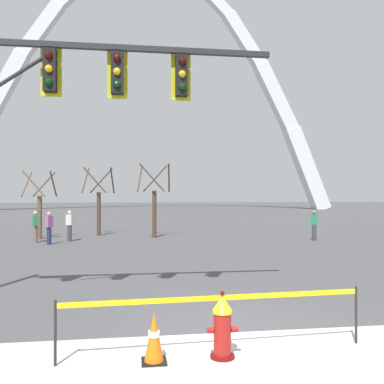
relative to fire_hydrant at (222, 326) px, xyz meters
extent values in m
plane|color=#474749|center=(0.58, 1.16, -0.47)|extent=(240.00, 240.00, 0.00)
cylinder|color=#5E0F0D|center=(0.00, -0.01, -0.44)|extent=(0.36, 0.36, 0.05)
cylinder|color=maroon|center=(0.00, -0.01, -0.11)|extent=(0.26, 0.26, 0.62)
cylinder|color=gold|center=(0.00, -0.01, 0.22)|extent=(0.30, 0.30, 0.04)
cone|color=gold|center=(0.00, -0.01, 0.35)|extent=(0.30, 0.30, 0.22)
cylinder|color=#5E0F0D|center=(0.00, -0.01, 0.49)|extent=(0.06, 0.06, 0.06)
cylinder|color=maroon|center=(-0.18, -0.01, -0.04)|extent=(0.10, 0.09, 0.09)
cylinder|color=maroon|center=(0.18, -0.01, -0.04)|extent=(0.10, 0.09, 0.09)
cylinder|color=maroon|center=(0.00, 0.19, -0.14)|extent=(0.13, 0.14, 0.13)
cylinder|color=#5E0F0D|center=(0.00, 0.27, -0.14)|extent=(0.15, 0.03, 0.15)
cylinder|color=#232326|center=(-2.40, 0.02, 0.00)|extent=(0.04, 0.04, 0.93)
cylinder|color=#232326|center=(2.28, 0.27, 0.00)|extent=(0.04, 0.04, 0.93)
cube|color=yellow|center=(-0.06, 0.15, 0.39)|extent=(4.68, 0.26, 0.08)
cube|color=black|center=(-1.01, -0.03, -0.45)|extent=(0.36, 0.36, 0.03)
cone|color=orange|center=(-1.01, -0.03, -0.09)|extent=(0.28, 0.28, 0.70)
cylinder|color=white|center=(-1.01, -0.03, -0.05)|extent=(0.17, 0.17, 0.08)
cube|color=#232326|center=(-2.06, 3.05, 5.13)|extent=(7.60, 0.12, 0.12)
cylinder|color=#232326|center=(-3.58, 3.05, 4.58)|extent=(1.11, 0.08, 0.81)
cube|color=black|center=(-3.06, 3.05, 4.58)|extent=(0.26, 0.24, 0.90)
cube|color=gold|center=(-3.06, 3.19, 4.58)|extent=(0.44, 0.03, 1.04)
sphere|color=#360606|center=(-3.06, 2.92, 4.86)|extent=(0.16, 0.16, 0.16)
sphere|color=orange|center=(-3.06, 2.92, 4.58)|extent=(0.16, 0.16, 0.16)
sphere|color=black|center=(-3.06, 2.92, 4.30)|extent=(0.16, 0.16, 0.16)
cube|color=black|center=(-1.66, 3.05, 4.58)|extent=(0.26, 0.24, 0.90)
cube|color=gold|center=(-1.66, 3.19, 4.58)|extent=(0.44, 0.03, 1.04)
sphere|color=#360606|center=(-1.66, 2.92, 4.86)|extent=(0.16, 0.16, 0.16)
sphere|color=orange|center=(-1.66, 2.92, 4.58)|extent=(0.16, 0.16, 0.16)
sphere|color=black|center=(-1.66, 2.92, 4.30)|extent=(0.16, 0.16, 0.16)
cube|color=black|center=(-0.26, 3.05, 4.58)|extent=(0.26, 0.24, 0.90)
cube|color=gold|center=(-0.26, 3.19, 4.58)|extent=(0.44, 0.03, 1.04)
sphere|color=#360606|center=(-0.26, 2.92, 4.86)|extent=(0.16, 0.16, 0.16)
sphere|color=orange|center=(-0.26, 2.92, 4.58)|extent=(0.16, 0.16, 0.16)
sphere|color=black|center=(-0.26, 2.92, 4.30)|extent=(0.16, 0.16, 0.16)
cube|color=silver|center=(-20.46, 59.26, 17.75)|extent=(7.21, 2.13, 11.46)
cube|color=silver|center=(-15.20, 59.26, 26.85)|extent=(6.88, 1.88, 8.94)
cube|color=silver|center=(16.37, 59.26, 26.85)|extent=(6.88, 1.88, 8.94)
cube|color=silver|center=(21.63, 59.26, 17.75)|extent=(7.21, 2.13, 11.46)
cube|color=silver|center=(26.89, 59.26, 6.04)|extent=(7.51, 2.38, 13.99)
cylinder|color=brown|center=(-6.38, 17.61, 0.71)|extent=(0.24, 0.24, 2.36)
cylinder|color=brown|center=(-7.10, 17.75, 2.54)|extent=(0.33, 1.28, 1.42)
cylinder|color=brown|center=(-5.65, 17.53, 2.54)|extent=(0.21, 1.29, 1.42)
cylinder|color=brown|center=(-6.31, 18.34, 2.54)|extent=(1.29, 0.21, 1.42)
cylinder|color=brown|center=(-6.54, 16.89, 2.54)|extent=(1.27, 0.36, 1.42)
cylinder|color=#473323|center=(-3.35, 19.13, 0.82)|extent=(0.24, 0.24, 2.57)
cylinder|color=#473323|center=(-4.13, 19.28, 2.80)|extent=(0.35, 1.38, 1.54)
cylinder|color=#473323|center=(-2.55, 19.05, 2.80)|extent=(0.22, 1.40, 1.54)
cylinder|color=#473323|center=(-3.27, 19.92, 2.80)|extent=(1.40, 0.22, 1.54)
cylinder|color=#473323|center=(-3.52, 18.35, 2.80)|extent=(1.38, 0.38, 1.54)
cylinder|color=#473323|center=(-0.15, 17.52, 0.85)|extent=(0.24, 0.24, 2.64)
cylinder|color=#473323|center=(-0.95, 17.68, 2.89)|extent=(0.36, 1.42, 1.58)
cylinder|color=#473323|center=(0.67, 17.44, 2.89)|extent=(0.22, 1.43, 1.58)
cylinder|color=#473323|center=(-0.06, 18.34, 2.89)|extent=(1.43, 0.22, 1.58)
cylinder|color=#473323|center=(-0.32, 16.72, 2.89)|extent=(1.42, 0.39, 1.58)
cylinder|color=#232847|center=(-5.36, 14.88, -0.05)|extent=(0.22, 0.22, 0.84)
cube|color=#995193|center=(-5.36, 14.88, 0.64)|extent=(0.35, 0.39, 0.54)
sphere|color=tan|center=(-5.36, 14.88, 1.02)|extent=(0.20, 0.20, 0.20)
cylinder|color=#38383D|center=(8.11, 14.77, -0.05)|extent=(0.22, 0.22, 0.84)
cube|color=#23754C|center=(8.11, 14.77, 0.64)|extent=(0.39, 0.33, 0.54)
sphere|color=#936B4C|center=(8.11, 14.77, 1.02)|extent=(0.20, 0.20, 0.20)
cylinder|color=brown|center=(-6.20, 15.81, -0.05)|extent=(0.22, 0.22, 0.84)
cube|color=#23754C|center=(-6.20, 15.81, 0.64)|extent=(0.34, 0.39, 0.54)
sphere|color=tan|center=(-6.20, 15.81, 1.02)|extent=(0.20, 0.20, 0.20)
cylinder|color=#38383D|center=(-4.60, 16.23, -0.05)|extent=(0.22, 0.22, 0.84)
cube|color=beige|center=(-4.60, 16.23, 0.64)|extent=(0.39, 0.33, 0.54)
sphere|color=beige|center=(-4.60, 16.23, 1.02)|extent=(0.20, 0.20, 0.20)
camera|label=1|loc=(-1.31, -6.08, 1.96)|focal=39.09mm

